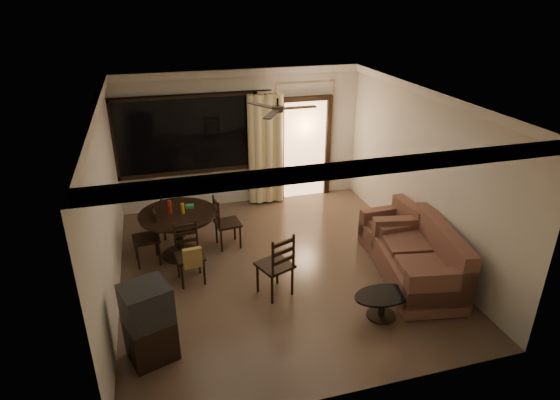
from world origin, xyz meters
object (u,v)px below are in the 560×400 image
object	(u,v)px
dining_chair_east	(227,232)
dining_chair_north	(172,221)
tv_cabinet	(149,323)
dining_table	(178,222)
dining_chair_south	(191,264)
sofa	(421,262)
armchair	(394,232)
side_chair	(275,276)
dining_chair_west	(148,247)
coffee_table	(382,302)

from	to	relation	value
dining_chair_east	dining_chair_north	world-z (taller)	same
dining_chair_north	tv_cabinet	bearing A→B (deg)	75.49
dining_table	dining_chair_south	size ratio (longest dim) A/B	1.35
dining_table	tv_cabinet	world-z (taller)	tv_cabinet
sofa	armchair	distance (m)	1.07
side_chair	dining_table	bearing A→B (deg)	-71.65
dining_chair_west	dining_chair_north	xyz separation A→B (m)	(0.45, 0.87, 0.00)
dining_chair_south	side_chair	xyz separation A→B (m)	(1.18, -0.67, 0.00)
dining_table	side_chair	bearing A→B (deg)	-50.20
sofa	armchair	bearing A→B (deg)	94.68
dining_table	dining_chair_south	distance (m)	0.92
dining_chair_west	coffee_table	bearing A→B (deg)	46.61
dining_chair_west	dining_chair_east	xyz separation A→B (m)	(1.37, 0.18, 0.00)
dining_table	armchair	size ratio (longest dim) A/B	1.50
dining_chair_east	dining_chair_west	bearing A→B (deg)	91.31
tv_cabinet	side_chair	world-z (taller)	side_chair
tv_cabinet	sofa	size ratio (longest dim) A/B	0.54
dining_chair_east	armchair	distance (m)	2.91
dining_chair_north	side_chair	xyz separation A→B (m)	(1.36, -2.31, 0.03)
dining_chair_west	armchair	distance (m)	4.20
sofa	coffee_table	world-z (taller)	sofa
side_chair	coffee_table	bearing A→B (deg)	123.02
dining_table	side_chair	size ratio (longest dim) A/B	1.24
dining_chair_south	dining_chair_north	world-z (taller)	same
tv_cabinet	armchair	size ratio (longest dim) A/B	1.21
dining_chair_west	tv_cabinet	distance (m)	2.31
dining_chair_north	sofa	size ratio (longest dim) A/B	0.49
dining_chair_south	sofa	xyz separation A→B (m)	(3.41, -1.03, 0.08)
dining_chair_west	dining_chair_north	size ratio (longest dim) A/B	1.00
dining_chair_east	side_chair	world-z (taller)	side_chair
dining_chair_east	dining_chair_south	distance (m)	1.20
dining_chair_east	dining_table	bearing A→B (deg)	89.93
dining_chair_south	side_chair	world-z (taller)	side_chair
dining_chair_south	sofa	distance (m)	3.56
coffee_table	dining_chair_north	bearing A→B (deg)	129.36
dining_table	sofa	distance (m)	3.98
dining_table	sofa	bearing A→B (deg)	-28.31
sofa	tv_cabinet	bearing A→B (deg)	-162.68
dining_chair_west	dining_table	bearing A→B (deg)	93.41
tv_cabinet	coffee_table	xyz separation A→B (m)	(3.11, -0.06, -0.28)
dining_table	dining_chair_north	xyz separation A→B (m)	(-0.09, 0.78, -0.35)
dining_chair_west	dining_chair_south	xyz separation A→B (m)	(0.63, -0.76, 0.02)
dining_table	tv_cabinet	bearing A→B (deg)	-102.99
dining_chair_north	dining_table	bearing A→B (deg)	90.10
tv_cabinet	coffee_table	distance (m)	3.13
tv_cabinet	sofa	distance (m)	4.08
dining_chair_east	sofa	bearing A→B (deg)	-132.66
dining_chair_east	armchair	world-z (taller)	dining_chair_east
dining_chair_west	sofa	distance (m)	4.42
dining_chair_south	sofa	world-z (taller)	sofa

